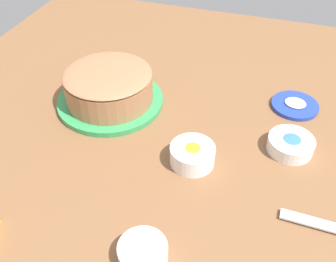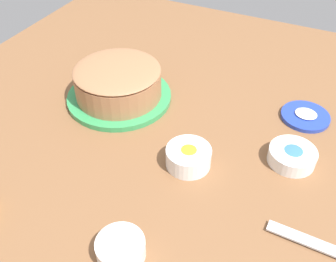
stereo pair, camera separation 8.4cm
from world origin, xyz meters
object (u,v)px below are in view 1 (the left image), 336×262
at_px(frosting_tub_lid, 295,105).
at_px(frosted_cake, 109,88).
at_px(sprinkle_bowl_blue, 291,144).
at_px(sprinkle_bowl_orange, 192,154).
at_px(sprinkle_bowl_yellow, 143,252).

bearing_deg(frosting_tub_lid, frosted_cake, -164.08).
height_order(frosting_tub_lid, sprinkle_bowl_blue, sprinkle_bowl_blue).
bearing_deg(frosted_cake, sprinkle_bowl_orange, -28.68).
distance_m(sprinkle_bowl_yellow, sprinkle_bowl_blue, 0.41).
distance_m(frosted_cake, sprinkle_bowl_blue, 0.45).
bearing_deg(sprinkle_bowl_orange, frosted_cake, 151.32).
bearing_deg(sprinkle_bowl_blue, frosting_tub_lid, 90.07).
height_order(frosted_cake, sprinkle_bowl_blue, frosted_cake).
bearing_deg(sprinkle_bowl_orange, sprinkle_bowl_yellow, -94.27).
distance_m(frosted_cake, frosting_tub_lid, 0.46).
xyz_separation_m(frosting_tub_lid, sprinkle_bowl_yellow, (-0.21, -0.51, 0.01)).
xyz_separation_m(sprinkle_bowl_yellow, sprinkle_bowl_orange, (0.02, 0.24, 0.01)).
bearing_deg(sprinkle_bowl_yellow, frosted_cake, 121.43).
xyz_separation_m(frosted_cake, sprinkle_bowl_blue, (0.44, -0.04, -0.03)).
bearing_deg(frosting_tub_lid, sprinkle_bowl_orange, -126.24).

